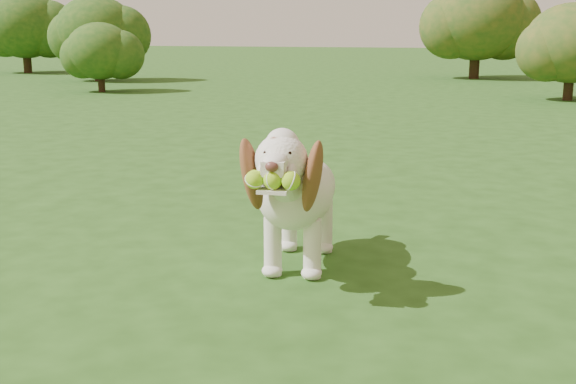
% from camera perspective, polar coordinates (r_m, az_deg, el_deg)
% --- Properties ---
extents(ground, '(80.00, 80.00, 0.00)m').
position_cam_1_polar(ground, '(3.32, -6.93, -5.48)').
color(ground, '#214413').
rests_on(ground, ground).
extents(dog, '(0.41, 1.03, 0.67)m').
position_cam_1_polar(dog, '(3.11, 0.70, 0.16)').
color(dog, white).
rests_on(dog, ground).
extents(shrub_a, '(1.11, 1.11, 1.15)m').
position_cam_1_polar(shrub_a, '(12.68, -14.65, 10.72)').
color(shrub_a, '#382314').
rests_on(shrub_a, ground).
extents(shrub_g, '(1.88, 1.88, 1.94)m').
position_cam_1_polar(shrub_g, '(18.86, -20.10, 12.31)').
color(shrub_g, '#382314').
rests_on(shrub_g, ground).
extents(shrub_i, '(2.06, 2.06, 2.13)m').
position_cam_1_polar(shrub_i, '(16.15, 14.71, 13.10)').
color(shrub_i, '#382314').
rests_on(shrub_i, ground).
extents(shrub_e, '(1.64, 1.64, 1.70)m').
position_cam_1_polar(shrub_e, '(15.42, -14.91, 12.19)').
color(shrub_e, '#382314').
rests_on(shrub_e, ground).
extents(shrub_c, '(1.37, 1.37, 1.42)m').
position_cam_1_polar(shrub_c, '(11.56, 21.53, 10.89)').
color(shrub_c, '#382314').
rests_on(shrub_c, ground).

